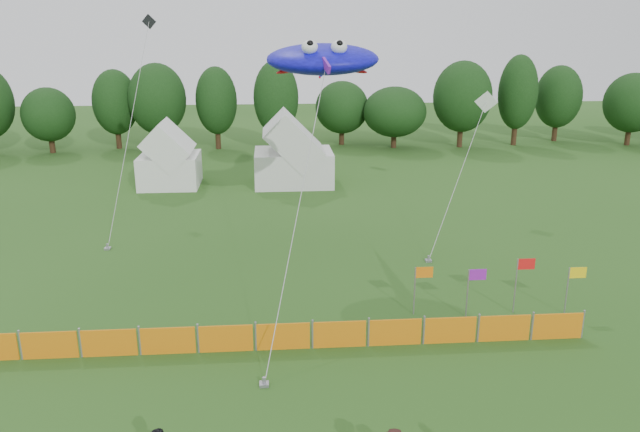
{
  "coord_description": "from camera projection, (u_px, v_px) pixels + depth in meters",
  "views": [
    {
      "loc": [
        -1.48,
        -12.85,
        10.97
      ],
      "look_at": [
        0.0,
        6.0,
        5.2
      ],
      "focal_mm": 35.0,
      "sensor_mm": 36.0,
      "label": 1
    }
  ],
  "objects": [
    {
      "name": "treeline",
      "position": [
        304.0,
        103.0,
        57.31
      ],
      "size": [
        104.57,
        8.78,
        8.36
      ],
      "color": "#382314",
      "rests_on": "ground"
    },
    {
      "name": "tent_left",
      "position": [
        169.0,
        160.0,
        44.26
      ],
      "size": [
        4.18,
        4.18,
        3.69
      ],
      "color": "white",
      "rests_on": "ground"
    },
    {
      "name": "tent_right",
      "position": [
        293.0,
        157.0,
        44.7
      ],
      "size": [
        5.64,
        4.51,
        3.98
      ],
      "color": "silver",
      "rests_on": "ground"
    },
    {
      "name": "barrier_fence",
      "position": [
        283.0,
        336.0,
        21.95
      ],
      "size": [
        21.9,
        0.06,
        1.0
      ],
      "color": "orange",
      "rests_on": "ground"
    },
    {
      "name": "flag_row",
      "position": [
        496.0,
        281.0,
        24.39
      ],
      "size": [
        6.73,
        0.5,
        2.29
      ],
      "color": "gray",
      "rests_on": "ground"
    },
    {
      "name": "stingray_kite",
      "position": [
        322.0,
        59.0,
        29.16
      ],
      "size": [
        5.9,
        19.16,
        10.46
      ],
      "color": "#1410E7",
      "rests_on": "ground"
    },
    {
      "name": "small_kite_white",
      "position": [
        474.0,
        136.0,
        35.61
      ],
      "size": [
        6.25,
        9.34,
        7.3
      ],
      "color": "white",
      "rests_on": "ground"
    },
    {
      "name": "small_kite_dark",
      "position": [
        135.0,
        99.0,
        36.39
      ],
      "size": [
        1.62,
        11.2,
        11.73
      ],
      "color": "black",
      "rests_on": "ground"
    }
  ]
}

